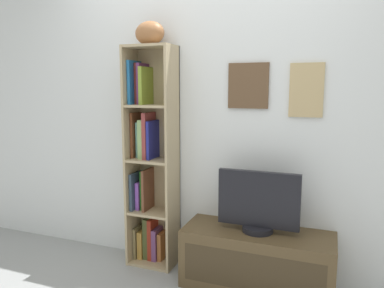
% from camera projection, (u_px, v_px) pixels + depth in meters
% --- Properties ---
extents(back_wall, '(4.80, 0.08, 2.40)m').
position_uv_depth(back_wall, '(210.00, 121.00, 2.89)').
color(back_wall, silver).
rests_on(back_wall, ground).
extents(bookshelf, '(0.39, 0.26, 1.78)m').
position_uv_depth(bookshelf, '(150.00, 163.00, 3.00)').
color(bookshelf, tan).
rests_on(bookshelf, ground).
extents(football, '(0.30, 0.25, 0.18)m').
position_uv_depth(football, '(150.00, 33.00, 2.80)').
color(football, '#956039').
rests_on(football, bookshelf).
extents(tv_stand, '(1.08, 0.41, 0.43)m').
position_uv_depth(tv_stand, '(257.00, 260.00, 2.67)').
color(tv_stand, '#503E25').
rests_on(tv_stand, ground).
extents(television, '(0.58, 0.22, 0.44)m').
position_uv_depth(television, '(258.00, 203.00, 2.60)').
color(television, black).
rests_on(television, tv_stand).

